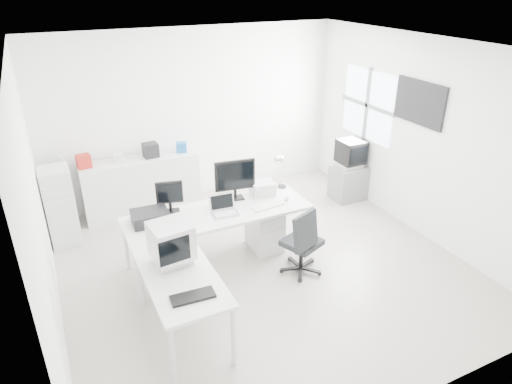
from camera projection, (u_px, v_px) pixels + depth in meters
name	position (u px, v px, depth m)	size (l,w,h in m)	color
floor	(263.00, 265.00, 6.08)	(5.00, 5.00, 0.01)	beige
ceiling	(264.00, 48.00, 4.87)	(5.00, 5.00, 0.01)	white
back_wall	(195.00, 116.00, 7.50)	(5.00, 0.02, 2.80)	white
left_wall	(37.00, 211.00, 4.49)	(0.02, 5.00, 2.80)	white
right_wall	(421.00, 139.00, 6.45)	(0.02, 5.00, 2.80)	white
window	(367.00, 105.00, 7.33)	(0.02, 1.20, 1.10)	white
wall_picture	(420.00, 103.00, 6.31)	(0.04, 0.90, 0.60)	black
main_desk	(219.00, 237.00, 6.02)	(2.40, 0.80, 0.75)	silver
side_desk	(183.00, 304.00, 4.80)	(0.70, 1.40, 0.75)	silver
drawer_pedestal	(265.00, 228.00, 6.37)	(0.40, 0.50, 0.60)	silver
inkjet_printer	(150.00, 217.00, 5.57)	(0.44, 0.34, 0.16)	black
lcd_monitor_small	(170.00, 197.00, 5.75)	(0.34, 0.19, 0.42)	black
lcd_monitor_large	(235.00, 179.00, 6.07)	(0.55, 0.22, 0.57)	black
laptop	(225.00, 207.00, 5.75)	(0.30, 0.31, 0.20)	#B7B7BA
white_keyboard	(268.00, 206.00, 5.99)	(0.44, 0.14, 0.02)	silver
white_mouse	(287.00, 198.00, 6.14)	(0.06, 0.06, 0.06)	silver
laser_printer	(263.00, 188.00, 6.29)	(0.31, 0.27, 0.18)	#BDBDBD
desk_lamp	(282.00, 173.00, 6.44)	(0.15, 0.15, 0.45)	silver
crt_monitor	(171.00, 242.00, 4.73)	(0.43, 0.43, 0.50)	#B7B7BA
black_keyboard	(193.00, 297.00, 4.30)	(0.42, 0.17, 0.03)	black
office_chair	(302.00, 239.00, 5.77)	(0.55, 0.55, 0.95)	#26292B
tv_cabinet	(348.00, 182.00, 7.77)	(0.54, 0.44, 0.59)	slate
crt_tv	(351.00, 154.00, 7.55)	(0.50, 0.48, 0.45)	black
sideboard	(142.00, 185.00, 7.29)	(1.82, 0.45, 0.91)	silver
clutter_box_a	(84.00, 161.00, 6.73)	(0.20, 0.17, 0.20)	maroon
clutter_box_b	(118.00, 158.00, 6.95)	(0.13, 0.11, 0.13)	silver
clutter_box_c	(151.00, 150.00, 7.12)	(0.22, 0.20, 0.22)	black
clutter_box_d	(181.00, 147.00, 7.33)	(0.16, 0.14, 0.16)	#1758A3
clutter_bottle	(62.00, 163.00, 6.64)	(0.07, 0.07, 0.22)	silver
filing_cabinet	(60.00, 206.00, 6.40)	(0.40, 0.47, 1.13)	silver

